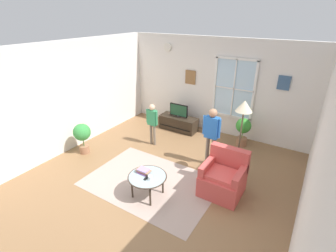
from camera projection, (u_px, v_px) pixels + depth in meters
ground_plane at (149, 187)px, 5.04m from camera, size 5.86×6.90×0.02m
back_wall at (216, 86)px, 6.94m from camera, size 5.26×0.17×2.66m
side_wall_left at (54, 102)px, 5.78m from camera, size 0.12×6.30×2.66m
side_wall_right at (316, 175)px, 3.18m from camera, size 0.12×6.30×2.66m
area_rug at (151, 182)px, 5.17m from camera, size 2.63×1.81×0.01m
tv_stand at (179, 123)px, 7.41m from camera, size 1.13×0.46×0.41m
television at (179, 110)px, 7.24m from camera, size 0.57×0.08×0.39m
armchair at (223, 178)px, 4.78m from camera, size 0.76×0.74×0.87m
coffee_table at (147, 177)px, 4.65m from camera, size 0.74×0.74×0.44m
book_stack at (143, 171)px, 4.72m from camera, size 0.28×0.17×0.08m
cup at (150, 178)px, 4.53m from camera, size 0.08×0.08×0.08m
remote_near_books at (146, 178)px, 4.58m from camera, size 0.06×0.14×0.02m
person_blue_shirt at (212, 131)px, 5.45m from camera, size 0.41×0.19×1.37m
person_green_shirt at (152, 120)px, 6.37m from camera, size 0.34×0.15×1.13m
potted_plant_by_window at (243, 129)px, 6.43m from camera, size 0.39×0.39×0.76m
potted_plant_corner at (82, 134)px, 6.06m from camera, size 0.42×0.42×0.78m
floor_lamp at (243, 114)px, 4.73m from camera, size 0.32×0.32×1.74m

